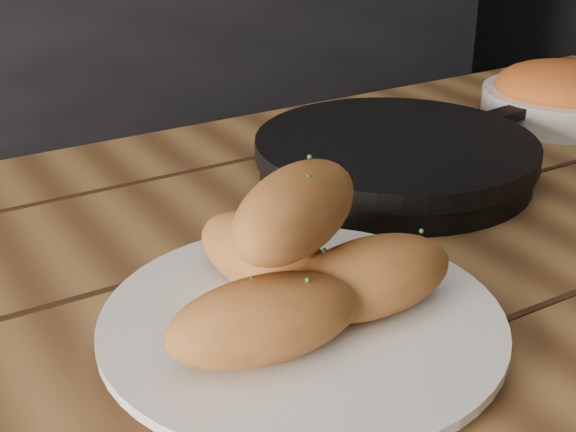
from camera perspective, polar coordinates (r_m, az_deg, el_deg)
The scene contains 5 objects.
table at distance 0.73m, azimuth 6.69°, elevation -11.05°, with size 1.48×0.89×0.75m.
plate at distance 0.59m, azimuth 1.01°, elevation -7.77°, with size 0.30×0.30×0.02m.
bread_rolls at distance 0.56m, azimuth 0.79°, elevation -3.55°, with size 0.23×0.19×0.12m.
skillet at distance 0.87m, azimuth 7.72°, elevation 4.17°, with size 0.43×0.30×0.05m.
bowl at distance 1.10m, azimuth 18.83°, elevation 8.13°, with size 0.20×0.20×0.07m.
Camera 1 is at (0.20, 0.17, 1.08)m, focal length 50.00 mm.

